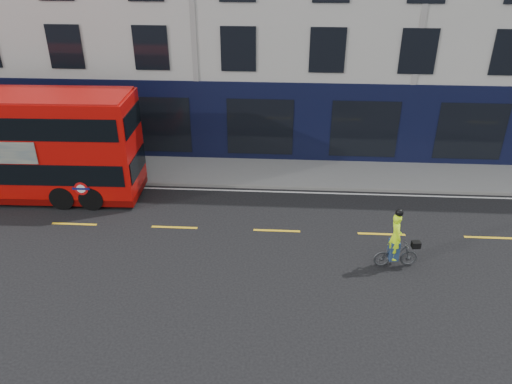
{
  "coord_description": "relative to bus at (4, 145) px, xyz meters",
  "views": [
    {
      "loc": [
        4.19,
        -14.8,
        10.39
      ],
      "look_at": [
        3.16,
        2.03,
        1.39
      ],
      "focal_mm": 35.0,
      "sensor_mm": 36.0,
      "label": 1
    }
  ],
  "objects": [
    {
      "name": "kerb",
      "position": [
        7.51,
        1.2,
        -2.26
      ],
      "size": [
        60.0,
        0.12,
        0.13
      ],
      "primitive_type": "cube",
      "color": "slate",
      "rests_on": "ground"
    },
    {
      "name": "ground",
      "position": [
        7.51,
        -3.8,
        -2.33
      ],
      "size": [
        120.0,
        120.0,
        0.0
      ],
      "primitive_type": "plane",
      "color": "black",
      "rests_on": "ground"
    },
    {
      "name": "pavement",
      "position": [
        7.51,
        2.7,
        -2.27
      ],
      "size": [
        60.0,
        3.0,
        0.12
      ],
      "primitive_type": "cube",
      "color": "slate",
      "rests_on": "ground"
    },
    {
      "name": "bus",
      "position": [
        0.0,
        0.0,
        0.0
      ],
      "size": [
        11.32,
        2.81,
        4.54
      ],
      "rotation": [
        0.0,
        0.0,
        0.02
      ],
      "color": "#C10B07",
      "rests_on": "ground"
    },
    {
      "name": "cyclist",
      "position": [
        15.59,
        -4.29,
        -1.55
      ],
      "size": [
        1.58,
        0.66,
        2.27
      ],
      "rotation": [
        0.0,
        0.0,
        0.11
      ],
      "color": "#434547",
      "rests_on": "ground"
    },
    {
      "name": "lane_dashes",
      "position": [
        7.51,
        -2.3,
        -2.32
      ],
      "size": [
        58.0,
        0.12,
        0.01
      ],
      "primitive_type": null,
      "color": "yellow",
      "rests_on": "ground"
    },
    {
      "name": "road_edge_line",
      "position": [
        7.51,
        0.9,
        -2.32
      ],
      "size": [
        58.0,
        0.1,
        0.01
      ],
      "primitive_type": "cube",
      "color": "silver",
      "rests_on": "ground"
    }
  ]
}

